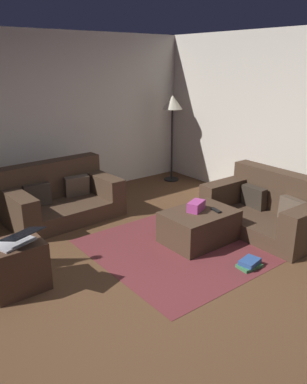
{
  "coord_description": "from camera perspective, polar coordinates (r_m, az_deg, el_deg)",
  "views": [
    {
      "loc": [
        -1.88,
        -2.65,
        2.16
      ],
      "look_at": [
        0.63,
        0.56,
        0.75
      ],
      "focal_mm": 35.69,
      "sensor_mm": 36.0,
      "label": 1
    }
  ],
  "objects": [
    {
      "name": "ground_plane",
      "position": [
        3.9,
        -2.25,
        -14.55
      ],
      "size": [
        6.4,
        6.4,
        0.0
      ],
      "primitive_type": "plane",
      "color": "brown"
    },
    {
      "name": "rear_partition",
      "position": [
        6.15,
        -20.05,
        9.92
      ],
      "size": [
        6.4,
        0.12,
        2.6
      ],
      "primitive_type": "cube",
      "color": "silver",
      "rests_on": "ground_plane"
    },
    {
      "name": "couch_left",
      "position": [
        5.66,
        -13.85,
        -0.78
      ],
      "size": [
        1.58,
        0.99,
        0.78
      ],
      "rotation": [
        0.0,
        0.0,
        3.18
      ],
      "color": "#473323",
      "rests_on": "ground_plane"
    },
    {
      "name": "couch_right",
      "position": [
        5.33,
        17.01,
        -2.4
      ],
      "size": [
        0.96,
        1.54,
        0.75
      ],
      "rotation": [
        0.0,
        0.0,
        1.56
      ],
      "color": "#473323",
      "rests_on": "ground_plane"
    },
    {
      "name": "ottoman",
      "position": [
        4.82,
        6.83,
        -5.09
      ],
      "size": [
        0.89,
        0.63,
        0.4
      ],
      "primitive_type": "cube",
      "color": "#473323",
      "rests_on": "ground_plane"
    },
    {
      "name": "gift_box",
      "position": [
        4.74,
        6.4,
        -2.11
      ],
      "size": [
        0.28,
        0.23,
        0.12
      ],
      "primitive_type": "cube",
      "rotation": [
        0.0,
        0.0,
        0.38
      ],
      "color": "#B23F8C",
      "rests_on": "ottoman"
    },
    {
      "name": "tv_remote",
      "position": [
        4.77,
        9.33,
        -2.72
      ],
      "size": [
        0.08,
        0.17,
        0.02
      ],
      "primitive_type": "cube",
      "rotation": [
        0.0,
        0.0,
        -0.18
      ],
      "color": "black",
      "rests_on": "ottoman"
    },
    {
      "name": "side_table",
      "position": [
        4.04,
        -19.71,
        -10.38
      ],
      "size": [
        0.52,
        0.44,
        0.5
      ],
      "primitive_type": "cube",
      "color": "#4C3323",
      "rests_on": "ground_plane"
    },
    {
      "name": "laptop",
      "position": [
        3.86,
        -19.69,
        -6.65
      ],
      "size": [
        0.47,
        0.49,
        0.18
      ],
      "color": "silver",
      "rests_on": "side_table"
    },
    {
      "name": "book_stack",
      "position": [
        4.4,
        14.15,
        -10.34
      ],
      "size": [
        0.28,
        0.21,
        0.09
      ],
      "color": "#387A47",
      "rests_on": "ground_plane"
    },
    {
      "name": "corner_lamp",
      "position": [
        7.01,
        2.85,
        12.31
      ],
      "size": [
        0.36,
        0.36,
        1.57
      ],
      "color": "black",
      "rests_on": "ground_plane"
    },
    {
      "name": "area_rug",
      "position": [
        4.9,
        6.74,
        -7.18
      ],
      "size": [
        2.6,
        2.0,
        0.01
      ],
      "primitive_type": "cube",
      "color": "maroon",
      "rests_on": "ground_plane"
    }
  ]
}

